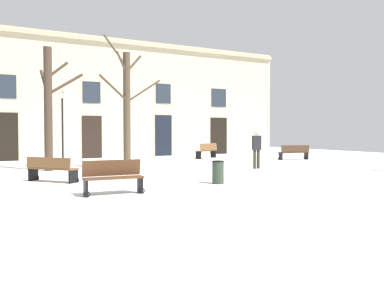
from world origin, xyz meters
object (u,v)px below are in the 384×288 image
tree_foreground (127,106)px  bench_near_center_tree (113,177)px  bench_back_to_back_right (294,152)px  bench_back_to_back_left (207,150)px  tree_center (49,106)px  bench_near_lamp (52,169)px  streetlamp (62,119)px  person_strolling (257,147)px  litter_bin (218,172)px

tree_foreground → bench_near_center_tree: (-2.85, -6.68, -2.36)m
bench_back_to_back_right → bench_back_to_back_left: size_ratio=1.04×
tree_center → bench_near_center_tree: (0.30, -7.70, -2.32)m
bench_near_lamp → streetlamp: bearing=-52.0°
tree_foreground → bench_near_lamp: tree_foreground is taller
bench_near_lamp → bench_back_to_back_left: bearing=-92.9°
tree_center → tree_foreground: size_ratio=0.90×
streetlamp → bench_back_to_back_right: 13.35m
bench_back_to_back_left → streetlamp: bearing=-27.9°
bench_back_to_back_left → person_strolling: 7.16m
tree_center → bench_back_to_back_left: size_ratio=2.94×
bench_back_to_back_left → person_strolling: size_ratio=1.02×
streetlamp → bench_near_lamp: streetlamp is taller
person_strolling → bench_near_lamp: bearing=17.6°
bench_near_lamp → person_strolling: 9.12m
tree_foreground → streetlamp: 5.21m
tree_center → bench_near_lamp: 4.75m
bench_back_to_back_right → tree_foreground: bearing=19.1°
bench_near_lamp → bench_near_center_tree: size_ratio=1.06×
streetlamp → bench_back_to_back_right: (12.58, -4.04, -1.92)m
streetlamp → bench_back_to_back_right: size_ratio=2.05×
bench_near_lamp → bench_near_center_tree: bench_near_center_tree is taller
tree_foreground → litter_bin: tree_foreground is taller
bench_back_to_back_right → bench_near_center_tree: bearing=43.5°
tree_foreground → streetlamp: size_ratio=1.53×
litter_bin → bench_near_center_tree: (-3.73, -0.50, 0.10)m
bench_back_to_back_left → litter_bin: bearing=35.8°
litter_bin → bench_back_to_back_left: bench_back_to_back_left is taller
litter_bin → tree_center: bearing=119.3°
litter_bin → bench_near_lamp: (-4.69, 3.12, 0.07)m
bench_back_to_back_right → streetlamp: bearing=-3.1°
bench_near_center_tree → bench_back_to_back_right: bearing=32.6°
bench_back_to_back_right → bench_near_center_tree: size_ratio=1.13×
litter_bin → bench_near_lamp: bench_near_lamp is taller
bench_back_to_back_left → person_strolling: (-1.58, -6.97, 0.50)m
tree_center → litter_bin: 8.60m
streetlamp → tree_center: bearing=-109.5°
bench_back_to_back_right → bench_near_lamp: bearing=29.6°
tree_foreground → bench_back_to_back_left: tree_foreground is taller
tree_foreground → litter_bin: bearing=-81.9°
tree_center → bench_back_to_back_left: (10.02, 3.35, -2.31)m
litter_bin → bench_back_to_back_right: bearing=35.3°
bench_back_to_back_right → bench_near_center_tree: 15.56m
bench_back_to_back_right → bench_near_lamp: (-14.59, -3.88, 0.00)m
bench_back_to_back_right → bench_near_lamp: bench_back_to_back_right is taller
streetlamp → bench_near_center_tree: 11.74m
litter_bin → person_strolling: bearing=39.1°
streetlamp → litter_bin: (2.68, -11.04, -1.99)m
person_strolling → bench_near_center_tree: bearing=41.4°
tree_foreground → streetlamp: (-1.80, 4.86, -0.48)m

